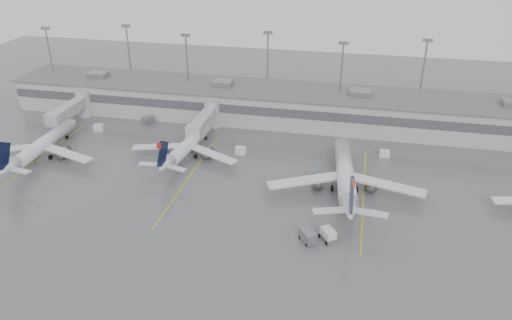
% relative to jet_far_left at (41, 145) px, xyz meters
% --- Properties ---
extents(ground, '(260.00, 260.00, 0.00)m').
position_rel_jet_far_left_xyz_m(ground, '(51.83, -24.97, -2.97)').
color(ground, '#555558').
rests_on(ground, ground).
extents(terminal, '(152.00, 17.00, 9.45)m').
position_rel_jet_far_left_xyz_m(terminal, '(51.82, 33.01, 1.20)').
color(terminal, '#9E9E99').
rests_on(terminal, ground).
extents(light_masts, '(142.40, 8.00, 20.60)m').
position_rel_jet_far_left_xyz_m(light_masts, '(51.83, 38.78, 9.06)').
color(light_masts, gray).
rests_on(light_masts, ground).
extents(jet_bridge_left, '(4.00, 17.20, 7.00)m').
position_rel_jet_far_left_xyz_m(jet_bridge_left, '(-3.67, 20.75, 0.90)').
color(jet_bridge_left, '#9B9DA0').
rests_on(jet_bridge_left, ground).
extents(jet_bridge_right, '(4.00, 17.20, 7.00)m').
position_rel_jet_far_left_xyz_m(jet_bridge_right, '(31.33, 20.75, 0.90)').
color(jet_bridge_right, '#9B9DA0').
rests_on(jet_bridge_right, ground).
extents(stand_markings, '(105.25, 40.00, 0.01)m').
position_rel_jet_far_left_xyz_m(stand_markings, '(51.83, -0.97, -2.96)').
color(stand_markings, '#CEBD0C').
rests_on(stand_markings, ground).
extents(jet_far_left, '(26.35, 29.55, 9.56)m').
position_rel_jet_far_left_xyz_m(jet_far_left, '(0.00, 0.00, 0.00)').
color(jet_far_left, silver).
rests_on(jet_far_left, ground).
extents(jet_mid_left, '(24.61, 27.71, 8.97)m').
position_rel_jet_far_left_xyz_m(jet_mid_left, '(31.07, 7.40, -0.18)').
color(jet_mid_left, silver).
rests_on(jet_mid_left, ground).
extents(jet_mid_right, '(29.97, 33.75, 10.93)m').
position_rel_jet_far_left_xyz_m(jet_mid_right, '(65.56, -0.32, 0.43)').
color(jet_mid_right, silver).
rests_on(jet_mid_right, ground).
extents(baggage_tug, '(3.43, 3.70, 2.04)m').
position_rel_jet_far_left_xyz_m(baggage_tug, '(63.88, -17.44, -2.18)').
color(baggage_tug, silver).
rests_on(baggage_tug, ground).
extents(baggage_cart, '(3.33, 3.61, 2.03)m').
position_rel_jet_far_left_xyz_m(baggage_cart, '(60.68, -18.64, -1.91)').
color(baggage_cart, slate).
rests_on(baggage_cart, ground).
extents(gse_uld_a, '(2.47, 1.84, 1.60)m').
position_rel_jet_far_left_xyz_m(gse_uld_a, '(4.65, 16.36, -2.17)').
color(gse_uld_a, silver).
rests_on(gse_uld_a, ground).
extents(gse_uld_b, '(2.40, 1.69, 1.63)m').
position_rel_jet_far_left_xyz_m(gse_uld_b, '(42.04, 11.09, -2.16)').
color(gse_uld_b, silver).
rests_on(gse_uld_b, ground).
extents(gse_uld_c, '(2.22, 1.54, 1.52)m').
position_rel_jet_far_left_xyz_m(gse_uld_c, '(73.34, 16.39, -2.21)').
color(gse_uld_c, silver).
rests_on(gse_uld_c, ground).
extents(gse_loader, '(2.89, 3.45, 1.85)m').
position_rel_jet_far_left_xyz_m(gse_loader, '(14.75, 23.01, -2.05)').
color(gse_loader, slate).
rests_on(gse_loader, ground).
extents(cone_a, '(0.39, 0.39, 0.62)m').
position_rel_jet_far_left_xyz_m(cone_a, '(2.76, 13.59, -2.66)').
color(cone_a, '#FF6C05').
rests_on(cone_a, ground).
extents(cone_b, '(0.38, 0.38, 0.61)m').
position_rel_jet_far_left_xyz_m(cone_b, '(36.00, 14.03, -2.67)').
color(cone_b, '#FF6C05').
rests_on(cone_b, ground).
extents(cone_c, '(0.42, 0.42, 0.67)m').
position_rel_jet_far_left_xyz_m(cone_c, '(57.51, 5.74, -2.64)').
color(cone_c, '#FF6C05').
rests_on(cone_c, ground).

